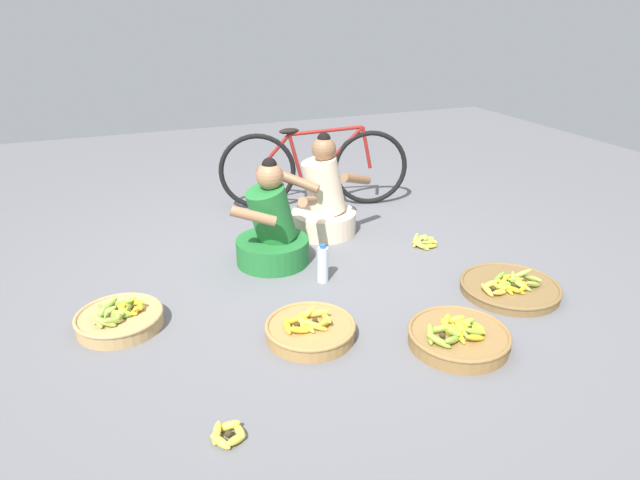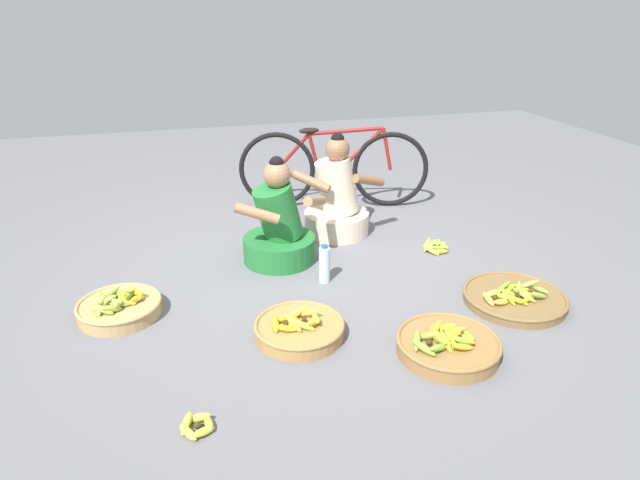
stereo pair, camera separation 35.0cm
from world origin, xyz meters
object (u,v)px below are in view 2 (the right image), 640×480
loose_bananas_near_vendor (197,426)px  water_bottle (324,264)px  vendor_woman_front (279,229)px  banana_basket_mid_left (119,307)px  bicycle_leaning (333,168)px  loose_bananas_near_bicycle (435,247)px  banana_basket_front_right (448,345)px  banana_basket_back_right (299,328)px  vendor_woman_behind (337,202)px  banana_basket_back_left (515,297)px

loose_bananas_near_vendor → water_bottle: 1.52m
vendor_woman_front → banana_basket_mid_left: vendor_woman_front is taller
bicycle_leaning → loose_bananas_near_bicycle: (0.47, -1.14, -0.33)m
banana_basket_front_right → vendor_woman_front: bearing=114.7°
bicycle_leaning → water_bottle: (-0.48, -1.41, -0.23)m
bicycle_leaning → banana_basket_back_right: bearing=-111.6°
loose_bananas_near_vendor → bicycle_leaning: bearing=61.8°
vendor_woman_behind → loose_bananas_near_vendor: (-1.25, -1.99, -0.24)m
vendor_woman_front → banana_basket_mid_left: (-1.08, -0.50, -0.19)m
banana_basket_back_left → loose_bananas_near_vendor: (-1.99, -0.61, -0.01)m
bicycle_leaning → banana_basket_back_left: 2.11m
water_bottle → bicycle_leaning: bearing=71.2°
banana_basket_back_right → water_bottle: (0.32, 0.60, 0.08)m
banana_basket_back_left → banana_basket_mid_left: 2.43m
banana_basket_back_left → banana_basket_back_right: size_ratio=1.24×
vendor_woman_behind → bicycle_leaning: bearing=75.9°
banana_basket_back_right → loose_bananas_near_vendor: bearing=-135.2°
banana_basket_mid_left → vendor_woman_front: bearing=24.9°
banana_basket_back_left → banana_basket_front_right: 0.76m
vendor_woman_behind → loose_bananas_near_bicycle: (0.62, -0.52, -0.24)m
vendor_woman_front → bicycle_leaning: 1.23m
banana_basket_mid_left → loose_bananas_near_bicycle: (2.25, 0.36, -0.03)m
banana_basket_back_left → water_bottle: 1.23m
banana_basket_back_left → banana_basket_front_right: size_ratio=1.14×
vendor_woman_behind → banana_basket_mid_left: vendor_woman_behind is taller
water_bottle → banana_basket_back_left: bearing=-29.0°
bicycle_leaning → loose_bananas_near_vendor: bearing=-118.2°
banana_basket_back_right → loose_bananas_near_vendor: size_ratio=2.95×
vendor_woman_front → bicycle_leaning: vendor_woman_front is taller
vendor_woman_front → banana_basket_back_left: vendor_woman_front is taller
banana_basket_front_right → loose_bananas_near_vendor: bearing=-170.1°
banana_basket_back_right → loose_bananas_near_bicycle: bearing=34.5°
banana_basket_mid_left → loose_bananas_near_vendor: 1.17m
bicycle_leaning → banana_basket_back_left: (0.59, -2.00, -0.32)m
banana_basket_back_right → loose_bananas_near_vendor: banana_basket_back_right is taller
loose_bananas_near_vendor → loose_bananas_near_bicycle: size_ratio=0.72×
bicycle_leaning → loose_bananas_near_vendor: bicycle_leaning is taller
banana_basket_back_right → banana_basket_back_left: bearing=0.3°
banana_basket_back_left → banana_basket_back_right: 1.39m
banana_basket_back_right → banana_basket_mid_left: (-0.99, 0.50, 0.00)m
vendor_woman_front → vendor_woman_behind: size_ratio=0.94×
vendor_woman_behind → banana_basket_front_right: vendor_woman_behind is taller
banana_basket_mid_left → banana_basket_back_right: bearing=-27.0°
loose_bananas_near_vendor → loose_bananas_near_bicycle: bearing=38.2°
banana_basket_front_right → loose_bananas_near_vendor: (-1.34, -0.23, -0.03)m
banana_basket_front_right → water_bottle: size_ratio=2.06×
loose_bananas_near_vendor → vendor_woman_behind: bearing=57.9°
loose_bananas_near_bicycle → banana_basket_front_right: bearing=-113.3°
banana_basket_front_right → loose_bananas_near_bicycle: banana_basket_front_right is taller
loose_bananas_near_bicycle → water_bottle: (-0.95, -0.27, 0.10)m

